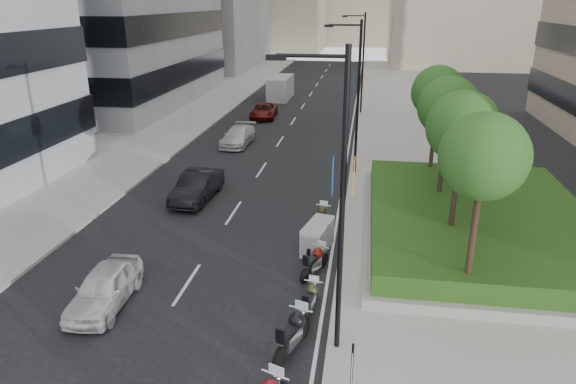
% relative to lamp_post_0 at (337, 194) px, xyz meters
% --- Properties ---
extents(ground, '(160.00, 160.00, 0.00)m').
position_rel_lamp_post_0_xyz_m(ground, '(-4.14, -1.00, -5.07)').
color(ground, black).
rests_on(ground, ground).
extents(sidewalk_right, '(10.00, 100.00, 0.15)m').
position_rel_lamp_post_0_xyz_m(sidewalk_right, '(4.86, 29.00, -4.99)').
color(sidewalk_right, '#9E9B93').
rests_on(sidewalk_right, ground).
extents(sidewalk_left, '(8.00, 100.00, 0.15)m').
position_rel_lamp_post_0_xyz_m(sidewalk_left, '(-16.14, 29.00, -4.99)').
color(sidewalk_left, '#9E9B93').
rests_on(sidewalk_left, ground).
extents(lane_edge, '(0.12, 100.00, 0.01)m').
position_rel_lamp_post_0_xyz_m(lane_edge, '(-0.44, 29.00, -5.06)').
color(lane_edge, silver).
rests_on(lane_edge, ground).
extents(lane_centre, '(0.12, 100.00, 0.01)m').
position_rel_lamp_post_0_xyz_m(lane_centre, '(-5.64, 29.00, -5.06)').
color(lane_centre, silver).
rests_on(lane_centre, ground).
extents(planter, '(10.00, 14.00, 0.40)m').
position_rel_lamp_post_0_xyz_m(planter, '(5.86, 9.00, -4.72)').
color(planter, gray).
rests_on(planter, sidewalk_right).
extents(hedge, '(9.40, 13.40, 0.80)m').
position_rel_lamp_post_0_xyz_m(hedge, '(5.86, 9.00, -4.12)').
color(hedge, '#204112').
rests_on(hedge, planter).
extents(tree_0, '(2.80, 2.80, 6.30)m').
position_rel_lamp_post_0_xyz_m(tree_0, '(4.36, 3.00, 0.36)').
color(tree_0, '#332319').
rests_on(tree_0, planter).
extents(tree_1, '(2.80, 2.80, 6.30)m').
position_rel_lamp_post_0_xyz_m(tree_1, '(4.36, 7.00, 0.36)').
color(tree_1, '#332319').
rests_on(tree_1, planter).
extents(tree_2, '(2.80, 2.80, 6.30)m').
position_rel_lamp_post_0_xyz_m(tree_2, '(4.36, 11.00, 0.36)').
color(tree_2, '#332319').
rests_on(tree_2, planter).
extents(tree_3, '(2.80, 2.80, 6.30)m').
position_rel_lamp_post_0_xyz_m(tree_3, '(4.36, 15.00, 0.36)').
color(tree_3, '#332319').
rests_on(tree_3, planter).
extents(lamp_post_0, '(2.34, 0.45, 9.00)m').
position_rel_lamp_post_0_xyz_m(lamp_post_0, '(0.00, 0.00, 0.00)').
color(lamp_post_0, black).
rests_on(lamp_post_0, ground).
extents(lamp_post_1, '(2.34, 0.45, 9.00)m').
position_rel_lamp_post_0_xyz_m(lamp_post_1, '(0.00, 17.00, 0.00)').
color(lamp_post_1, black).
rests_on(lamp_post_1, ground).
extents(lamp_post_2, '(2.34, 0.45, 9.00)m').
position_rel_lamp_post_0_xyz_m(lamp_post_2, '(0.00, 35.00, 0.00)').
color(lamp_post_2, black).
rests_on(lamp_post_2, ground).
extents(parking_sign, '(0.06, 0.32, 2.50)m').
position_rel_lamp_post_0_xyz_m(parking_sign, '(0.66, -3.00, -3.61)').
color(parking_sign, black).
rests_on(parking_sign, ground).
extents(motorcycle_2, '(0.99, 2.28, 1.17)m').
position_rel_lamp_post_0_xyz_m(motorcycle_2, '(-1.16, -0.23, -4.44)').
color(motorcycle_2, black).
rests_on(motorcycle_2, ground).
extents(motorcycle_3, '(0.65, 1.96, 0.97)m').
position_rel_lamp_post_0_xyz_m(motorcycle_3, '(-0.86, 1.86, -4.54)').
color(motorcycle_3, black).
rests_on(motorcycle_3, ground).
extents(motorcycle_4, '(0.99, 1.92, 1.02)m').
position_rel_lamp_post_0_xyz_m(motorcycle_4, '(-0.98, 4.49, -4.52)').
color(motorcycle_4, black).
rests_on(motorcycle_4, ground).
extents(motorcycle_5, '(1.29, 2.21, 1.26)m').
position_rel_lamp_post_0_xyz_m(motorcycle_5, '(-1.09, 6.52, -4.44)').
color(motorcycle_5, black).
rests_on(motorcycle_5, ground).
extents(motorcycle_6, '(0.70, 2.10, 1.05)m').
position_rel_lamp_post_0_xyz_m(motorcycle_6, '(-1.14, 8.65, -4.51)').
color(motorcycle_6, black).
rests_on(motorcycle_6, ground).
extents(car_a, '(1.82, 4.06, 1.36)m').
position_rel_lamp_post_0_xyz_m(car_a, '(-7.97, 1.27, -4.39)').
color(car_a, silver).
rests_on(car_a, ground).
extents(car_b, '(1.81, 4.60, 1.49)m').
position_rel_lamp_post_0_xyz_m(car_b, '(-7.99, 11.49, -4.32)').
color(car_b, black).
rests_on(car_b, ground).
extents(car_c, '(2.06, 4.61, 1.31)m').
position_rel_lamp_post_0_xyz_m(car_c, '(-8.52, 22.60, -4.41)').
color(car_c, silver).
rests_on(car_c, ground).
extents(car_d, '(2.39, 4.71, 1.28)m').
position_rel_lamp_post_0_xyz_m(car_d, '(-8.45, 31.89, -4.43)').
color(car_d, '#5A0E0A').
rests_on(car_d, ground).
extents(delivery_van, '(2.15, 5.57, 2.33)m').
position_rel_lamp_post_0_xyz_m(delivery_van, '(-8.55, 41.41, -3.98)').
color(delivery_van, '#BDBEC0').
rests_on(delivery_van, ground).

